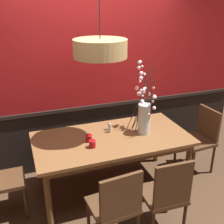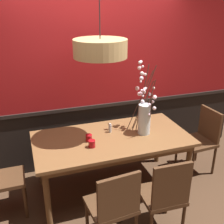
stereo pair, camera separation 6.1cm
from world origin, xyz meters
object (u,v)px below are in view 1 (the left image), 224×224
dining_table (112,143)px  pendant_lamp (100,48)px  chair_far_side_left (72,129)px  candle_holder_nearer_edge (89,138)px  chair_far_side_right (112,123)px  candle_holder_nearer_center (92,144)px  chair_head_east_end (200,136)px  vase_with_blossoms (144,114)px  condiment_bottle (110,128)px  chair_near_side_right (166,193)px  chair_near_side_left (116,205)px

dining_table → pendant_lamp: pendant_lamp is taller
chair_far_side_left → pendant_lamp: (0.21, -0.83, 1.35)m
candle_holder_nearer_edge → pendant_lamp: (0.19, 0.10, 1.05)m
dining_table → chair_far_side_right: chair_far_side_right is taller
candle_holder_nearer_center → pendant_lamp: size_ratio=0.10×
chair_far_side_left → chair_far_side_right: (0.64, -0.03, 0.02)m
chair_head_east_end → candle_holder_nearer_center: size_ratio=10.62×
candle_holder_nearer_center → vase_with_blossoms: bearing=12.3°
condiment_bottle → chair_near_side_right: bearing=-77.2°
chair_far_side_right → condiment_bottle: size_ratio=7.65×
vase_with_blossoms → condiment_bottle: size_ratio=7.39×
dining_table → candle_holder_nearer_center: (-0.30, -0.16, 0.13)m
chair_far_side_left → chair_far_side_right: 0.65m
chair_near_side_right → pendant_lamp: (-0.37, 1.00, 1.34)m
condiment_bottle → pendant_lamp: (-0.13, -0.06, 1.04)m
chair_head_east_end → candle_holder_nearer_center: bearing=-173.7°
chair_far_side_left → candle_holder_nearer_center: 1.12m
candle_holder_nearer_edge → pendant_lamp: bearing=26.7°
dining_table → vase_with_blossoms: vase_with_blossoms is taller
candle_holder_nearer_edge → chair_near_side_right: bearing=-58.1°
chair_head_east_end → chair_far_side_right: same height
chair_near_side_left → candle_holder_nearer_edge: 0.93m
candle_holder_nearer_edge → pendant_lamp: size_ratio=0.10×
pendant_lamp → candle_holder_nearer_center: bearing=-128.1°
vase_with_blossoms → chair_far_side_left: bearing=129.2°
vase_with_blossoms → candle_holder_nearer_edge: size_ratio=10.26×
vase_with_blossoms → candle_holder_nearer_center: size_ratio=10.26×
chair_far_side_left → condiment_bottle: (0.34, -0.78, 0.32)m
chair_head_east_end → candle_holder_nearer_edge: bearing=-178.8°
chair_head_east_end → candle_holder_nearer_center: chair_head_east_end is taller
chair_far_side_right → pendant_lamp: (-0.44, -0.81, 1.33)m
chair_near_side_right → pendant_lamp: bearing=110.4°
chair_far_side_left → candle_holder_nearer_center: size_ratio=10.33×
vase_with_blossoms → candle_holder_nearer_edge: bearing=-179.2°
vase_with_blossoms → candle_holder_nearer_center: bearing=-167.7°
chair_near_side_right → vase_with_blossoms: 1.06m
dining_table → vase_with_blossoms: 0.54m
vase_with_blossoms → candle_holder_nearer_edge: (-0.73, -0.01, -0.21)m
dining_table → chair_far_side_left: (-0.32, 0.92, -0.18)m
chair_far_side_left → chair_head_east_end: (1.69, -0.89, 0.01)m
pendant_lamp → chair_far_side_left: bearing=103.9°
vase_with_blossoms → condiment_bottle: 0.48m
chair_far_side_left → chair_near_side_right: (0.58, -1.83, 0.01)m
chair_near_side_left → pendant_lamp: bearing=79.8°
chair_far_side_left → condiment_bottle: bearing=-66.4°
chair_near_side_right → candle_holder_nearer_center: (-0.57, 0.76, 0.29)m
vase_with_blossoms → dining_table: bearing=-179.9°
dining_table → condiment_bottle: size_ratio=15.77×
vase_with_blossoms → candle_holder_nearer_edge: vase_with_blossoms is taller
chair_far_side_left → candle_holder_nearer_center: chair_far_side_left is taller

